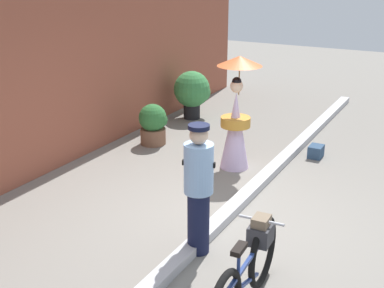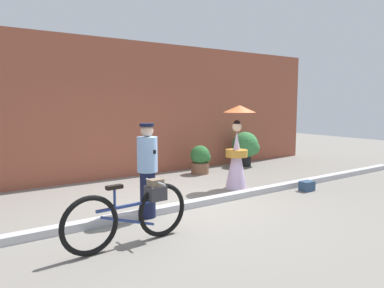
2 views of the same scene
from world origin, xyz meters
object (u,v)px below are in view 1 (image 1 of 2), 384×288
bicycle_near_officer (247,271)px  person_officer (199,187)px  potted_plant_by_door (154,123)px  person_with_parasol (236,115)px  potted_plant_small (193,91)px  backpack_on_pavement (316,151)px

bicycle_near_officer → person_officer: size_ratio=1.17×
bicycle_near_officer → potted_plant_by_door: bearing=43.3°
bicycle_near_officer → person_with_parasol: (3.35, 1.63, 0.46)m
potted_plant_small → person_with_parasol: bearing=-137.3°
potted_plant_by_door → potted_plant_small: potted_plant_small is taller
potted_plant_small → potted_plant_by_door: bearing=-175.1°
person_with_parasol → potted_plant_small: 2.94m
person_with_parasol → potted_plant_by_door: size_ratio=2.42×
bicycle_near_officer → person_with_parasol: 3.75m
potted_plant_small → backpack_on_pavement: bearing=-108.9°
person_officer → backpack_on_pavement: bearing=-5.6°
backpack_on_pavement → potted_plant_small: bearing=71.1°
person_officer → potted_plant_small: size_ratio=1.52×
potted_plant_small → backpack_on_pavement: potted_plant_small is taller
person_officer → potted_plant_by_door: 3.91m
bicycle_near_officer → potted_plant_small: potted_plant_small is taller
potted_plant_by_door → backpack_on_pavement: potted_plant_by_door is taller
bicycle_near_officer → person_with_parasol: person_with_parasol is taller
person_with_parasol → potted_plant_by_door: bearing=80.0°
person_with_parasol → backpack_on_pavement: person_with_parasol is taller
potted_plant_by_door → person_officer: bearing=-139.3°
bicycle_near_officer → potted_plant_small: size_ratio=1.78×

